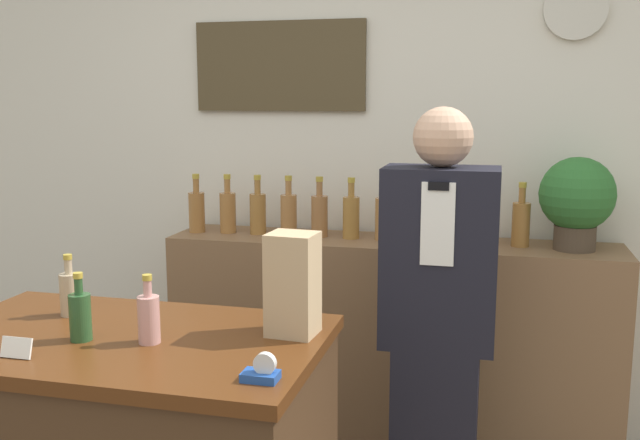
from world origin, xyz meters
The scene contains 21 objects.
back_wall centered at (0.00, 2.00, 1.36)m, with size 5.20×0.09×2.70m.
back_shelf centered at (0.17, 1.75, 0.50)m, with size 2.02×0.39×1.00m.
shopkeeper centered at (0.44, 1.14, 0.80)m, with size 0.41×0.26×1.60m.
potted_plant centered at (0.95, 1.74, 1.22)m, with size 0.31×0.31×0.39m.
paper_bag centered at (0.06, 0.56, 1.10)m, with size 0.15×0.13×0.30m.
tape_dispenser centered at (0.09, 0.20, 0.97)m, with size 0.09×0.06×0.07m.
price_card_right centered at (-0.60, 0.19, 0.98)m, with size 0.09×0.02×0.06m.
counter_bottle_1 centered at (-0.68, 0.56, 1.02)m, with size 0.06×0.06×0.20m.
counter_bottle_2 centered at (-0.51, 0.36, 1.02)m, with size 0.06×0.06×0.20m.
counter_bottle_3 centered at (-0.31, 0.38, 1.02)m, with size 0.06×0.06×0.20m.
shelf_bottle_0 centered at (-0.76, 1.73, 1.10)m, with size 0.08×0.08×0.28m.
shelf_bottle_1 centered at (-0.61, 1.75, 1.10)m, with size 0.08×0.08×0.28m.
shelf_bottle_2 centered at (-0.46, 1.76, 1.10)m, with size 0.08×0.08×0.28m.
shelf_bottle_3 centered at (-0.31, 1.76, 1.10)m, with size 0.08×0.08×0.28m.
shelf_bottle_4 centered at (-0.16, 1.76, 1.10)m, with size 0.08×0.08×0.28m.
shelf_bottle_5 centered at (-0.01, 1.76, 1.10)m, with size 0.08×0.08×0.28m.
shelf_bottle_6 centered at (0.14, 1.76, 1.10)m, with size 0.08×0.08×0.28m.
shelf_bottle_7 centered at (0.28, 1.74, 1.10)m, with size 0.08×0.08×0.28m.
shelf_bottle_8 centered at (0.43, 1.76, 1.10)m, with size 0.08×0.08×0.28m.
shelf_bottle_9 centered at (0.58, 1.74, 1.10)m, with size 0.08×0.08×0.28m.
shelf_bottle_10 centered at (0.73, 1.76, 1.10)m, with size 0.08×0.08×0.28m.
Camera 1 is at (0.63, -1.37, 1.63)m, focal length 40.00 mm.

